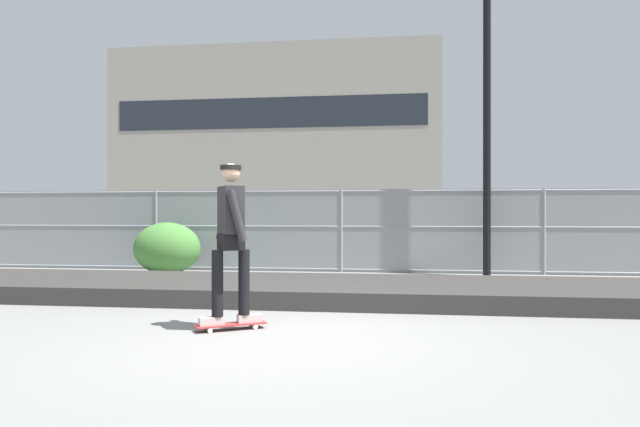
# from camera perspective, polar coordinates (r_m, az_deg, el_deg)

# --- Properties ---
(ground_plane) EXTENTS (120.00, 120.00, 0.00)m
(ground_plane) POSITION_cam_1_polar(r_m,az_deg,el_deg) (6.27, -4.63, -12.14)
(ground_plane) COLOR slate
(gravel_berm) EXTENTS (17.62, 2.55, 0.26)m
(gravel_berm) POSITION_cam_1_polar(r_m,az_deg,el_deg) (9.23, -0.47, -7.38)
(gravel_berm) COLOR #33302D
(gravel_berm) RESTS_ON ground_plane
(skateboard) EXTENTS (0.79, 0.59, 0.07)m
(skateboard) POSITION_cam_1_polar(r_m,az_deg,el_deg) (6.86, -8.62, -10.58)
(skateboard) COLOR #B22D2D
(skateboard) RESTS_ON ground_plane
(skater) EXTENTS (0.67, 0.62, 1.82)m
(skater) POSITION_cam_1_polar(r_m,az_deg,el_deg) (6.75, -8.62, -1.77)
(skater) COLOR #B2ADA8
(skater) RESTS_ON skateboard
(chain_fence) EXTENTS (17.49, 0.06, 1.85)m
(chain_fence) POSITION_cam_1_polar(r_m,az_deg,el_deg) (13.20, 2.09, -1.64)
(chain_fence) COLOR gray
(chain_fence) RESTS_ON ground_plane
(street_lamp) EXTENTS (0.44, 0.44, 7.60)m
(street_lamp) POSITION_cam_1_polar(r_m,az_deg,el_deg) (13.18, 15.84, 14.70)
(street_lamp) COLOR black
(street_lamp) RESTS_ON ground_plane
(parked_car_near) EXTENTS (4.41, 1.97, 1.66)m
(parked_car_near) POSITION_cam_1_polar(r_m,az_deg,el_deg) (16.00, -5.17, -1.68)
(parked_car_near) COLOR #B7BABF
(parked_car_near) RESTS_ON ground_plane
(parked_car_mid) EXTENTS (4.43, 2.00, 1.66)m
(parked_car_mid) POSITION_cam_1_polar(r_m,az_deg,el_deg) (16.15, 15.01, -1.66)
(parked_car_mid) COLOR navy
(parked_car_mid) RESTS_ON ground_plane
(library_building) EXTENTS (27.90, 15.06, 15.29)m
(library_building) POSITION_cam_1_polar(r_m,az_deg,el_deg) (55.89, -3.31, 6.56)
(library_building) COLOR gray
(library_building) RESTS_ON ground_plane
(shrub_left) EXTENTS (1.45, 1.19, 1.12)m
(shrub_left) POSITION_cam_1_polar(r_m,az_deg,el_deg) (13.15, -14.57, -3.27)
(shrub_left) COLOR #477F38
(shrub_left) RESTS_ON ground_plane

